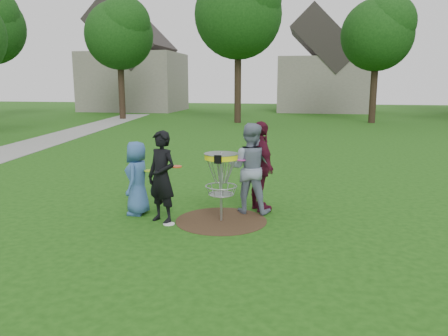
% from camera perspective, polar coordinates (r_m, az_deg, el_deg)
% --- Properties ---
extents(ground, '(100.00, 100.00, 0.00)m').
position_cam_1_polar(ground, '(8.65, -0.37, -6.89)').
color(ground, '#19470F').
rests_on(ground, ground).
extents(dirt_patch, '(1.80, 1.80, 0.01)m').
position_cam_1_polar(dirt_patch, '(8.65, -0.37, -6.86)').
color(dirt_patch, '#47331E').
rests_on(dirt_patch, ground).
extents(concrete_path, '(7.75, 39.92, 0.02)m').
position_cam_1_polar(concrete_path, '(19.98, -24.95, 2.38)').
color(concrete_path, '#9E9E99').
rests_on(concrete_path, ground).
extents(player_blue, '(0.51, 0.76, 1.51)m').
position_cam_1_polar(player_blue, '(9.08, -11.26, -1.31)').
color(player_blue, '#365C94').
rests_on(player_blue, ground).
extents(player_black, '(0.77, 0.67, 1.78)m').
position_cam_1_polar(player_black, '(8.46, -8.14, -1.16)').
color(player_black, black).
rests_on(player_black, ground).
extents(player_grey, '(0.97, 0.78, 1.87)m').
position_cam_1_polar(player_grey, '(9.02, 3.40, -0.02)').
color(player_grey, gray).
rests_on(player_grey, ground).
extents(player_maroon, '(0.95, 1.19, 1.90)m').
position_cam_1_polar(player_maroon, '(9.15, 4.75, 0.19)').
color(player_maroon, '#4E1224').
rests_on(player_maroon, ground).
extents(disc_on_grass, '(0.22, 0.22, 0.02)m').
position_cam_1_polar(disc_on_grass, '(8.50, -7.21, -7.26)').
color(disc_on_grass, white).
rests_on(disc_on_grass, ground).
extents(disc_golf_basket, '(0.66, 0.67, 1.38)m').
position_cam_1_polar(disc_golf_basket, '(8.39, -0.38, -0.26)').
color(disc_golf_basket, '#9EA0A5').
rests_on(disc_golf_basket, ground).
extents(held_discs, '(2.21, 1.05, 0.25)m').
position_cam_1_polar(held_discs, '(8.71, -2.52, 0.57)').
color(held_discs, '#9DCC16').
rests_on(held_discs, ground).
extents(tree_row, '(51.20, 17.42, 9.90)m').
position_cam_1_polar(tree_row, '(28.99, 8.67, 17.94)').
color(tree_row, '#38281C').
rests_on(tree_row, ground).
extents(house_row, '(44.50, 10.65, 11.62)m').
position_cam_1_polar(house_row, '(41.30, 15.39, 12.71)').
color(house_row, gray).
rests_on(house_row, ground).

